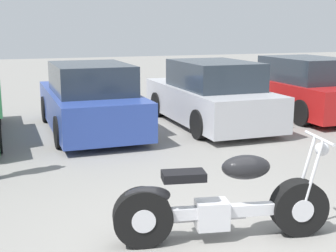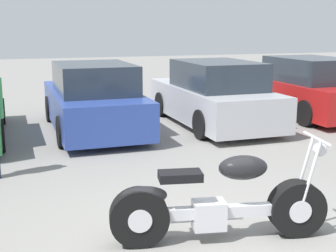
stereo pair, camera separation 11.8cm
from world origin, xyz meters
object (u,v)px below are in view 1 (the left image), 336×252
parked_car_silver (210,96)px  parked_car_red (301,88)px  parked_car_blue (90,100)px  motorcycle (220,203)px

parked_car_silver → parked_car_red: 2.74m
parked_car_blue → parked_car_red: size_ratio=1.00×
motorcycle → parked_car_blue: size_ratio=0.55×
motorcycle → parked_car_red: 7.78m
parked_car_silver → motorcycle: bearing=-113.8°
parked_car_blue → parked_car_silver: 2.72m
motorcycle → parked_car_silver: (2.41, 5.47, 0.26)m
motorcycle → parked_car_red: size_ratio=0.55×
parked_car_blue → parked_car_silver: (2.71, -0.24, 0.00)m
parked_car_blue → parked_car_silver: same height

